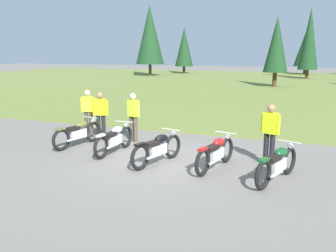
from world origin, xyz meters
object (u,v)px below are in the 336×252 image
at_px(motorcycle_silver, 114,139).
at_px(rider_near_row_end, 101,113).
at_px(rider_in_hivis_vest, 133,114).
at_px(motorcycle_black, 158,148).
at_px(motorcycle_red, 216,153).
at_px(rider_checking_bike, 88,110).
at_px(motorcycle_british_green, 277,164).
at_px(motorcycle_olive, 78,133).
at_px(rider_with_back_turned, 270,131).

relative_size(motorcycle_silver, rider_near_row_end, 1.26).
bearing_deg(rider_near_row_end, rider_in_hivis_vest, 8.70).
height_order(motorcycle_silver, rider_in_hivis_vest, rider_in_hivis_vest).
height_order(motorcycle_black, motorcycle_red, same).
bearing_deg(motorcycle_black, rider_checking_bike, 148.18).
xyz_separation_m(motorcycle_silver, motorcycle_red, (3.25, -0.38, 0.00)).
distance_m(motorcycle_black, motorcycle_british_green, 3.19).
relative_size(motorcycle_silver, rider_in_hivis_vest, 1.26).
xyz_separation_m(rider_checking_bike, rider_in_hivis_vest, (2.00, -0.31, 0.00)).
distance_m(motorcycle_silver, rider_checking_bike, 2.81).
bearing_deg(motorcycle_olive, motorcycle_red, -8.11).
xyz_separation_m(motorcycle_british_green, rider_checking_bike, (-6.94, 2.59, 0.51)).
relative_size(rider_with_back_turned, rider_near_row_end, 1.00).
xyz_separation_m(motorcycle_olive, rider_near_row_end, (0.24, 1.01, 0.51)).
bearing_deg(motorcycle_red, motorcycle_olive, 171.89).
height_order(motorcycle_british_green, rider_in_hivis_vest, rider_in_hivis_vest).
relative_size(motorcycle_silver, motorcycle_black, 1.03).
relative_size(motorcycle_olive, rider_near_row_end, 1.25).
bearing_deg(rider_near_row_end, motorcycle_silver, -45.71).
height_order(rider_checking_bike, rider_near_row_end, same).
xyz_separation_m(motorcycle_black, rider_checking_bike, (-3.76, 2.34, 0.51)).
relative_size(motorcycle_black, rider_with_back_turned, 1.22).
bearing_deg(rider_checking_bike, motorcycle_silver, -40.44).
relative_size(motorcycle_olive, motorcycle_red, 1.00).
bearing_deg(rider_with_back_turned, motorcycle_british_green, -75.28).
bearing_deg(rider_checking_bike, motorcycle_british_green, -20.46).
bearing_deg(motorcycle_olive, motorcycle_british_green, -9.73).
bearing_deg(motorcycle_olive, rider_with_back_turned, 1.68).
bearing_deg(motorcycle_red, motorcycle_british_green, -14.46).
bearing_deg(motorcycle_british_green, motorcycle_silver, 170.67).
xyz_separation_m(motorcycle_red, rider_checking_bike, (-5.35, 2.18, 0.51)).
bearing_deg(rider_checking_bike, motorcycle_red, -22.16).
xyz_separation_m(motorcycle_red, rider_with_back_turned, (1.26, 0.86, 0.51)).
distance_m(motorcycle_olive, rider_in_hivis_vest, 1.92).
xyz_separation_m(motorcycle_red, rider_in_hivis_vest, (-3.35, 1.87, 0.51)).
relative_size(motorcycle_black, rider_in_hivis_vest, 1.22).
bearing_deg(rider_with_back_turned, rider_in_hivis_vest, 167.55).
bearing_deg(rider_checking_bike, rider_with_back_turned, -11.33).
distance_m(motorcycle_silver, motorcycle_black, 1.74).
xyz_separation_m(motorcycle_black, rider_in_hivis_vest, (-1.76, 2.03, 0.51)).
bearing_deg(motorcycle_silver, rider_with_back_turned, 5.97).
distance_m(motorcycle_olive, rider_checking_bike, 1.69).
relative_size(motorcycle_black, rider_near_row_end, 1.22).
xyz_separation_m(motorcycle_british_green, rider_with_back_turned, (-0.33, 1.27, 0.51)).
height_order(motorcycle_olive, motorcycle_british_green, same).
bearing_deg(rider_in_hivis_vest, motorcycle_silver, -85.94).
distance_m(motorcycle_silver, rider_near_row_end, 1.90).
height_order(motorcycle_olive, motorcycle_black, same).
distance_m(rider_with_back_turned, rider_near_row_end, 5.84).
relative_size(motorcycle_red, rider_with_back_turned, 1.24).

